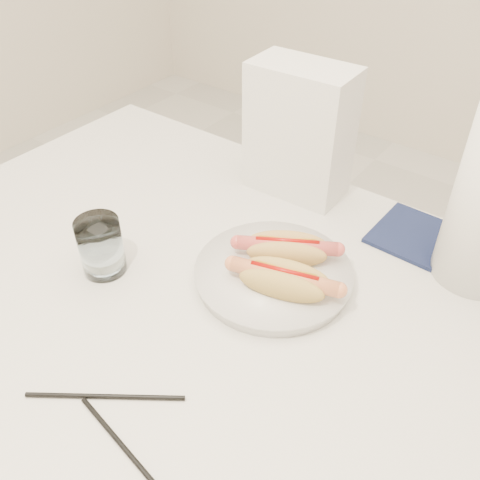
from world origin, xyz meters
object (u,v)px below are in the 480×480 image
Objects in this scene: plate at (273,275)px; water_glass at (101,246)px; hotdog_right at (284,280)px; napkin_box at (299,131)px; table at (215,319)px; hotdog_left at (287,249)px.

water_glass is (-0.23, -0.14, 0.04)m from plate.
water_glass reaches higher than hotdog_right.
plate is 0.97× the size of napkin_box.
napkin_box is at bearing 102.34° from hotdog_right.
table is 0.21m from water_glass.
table is 4.89× the size of napkin_box.
water_glass is (-0.27, -0.11, 0.01)m from hotdog_right.
plate reaches higher than table.
plate is 1.62× the size of hotdog_left.
table is 5.05× the size of plate.
table is at bearing -167.07° from hotdog_right.
water_glass is at bearing -108.91° from napkin_box.
napkin_box reaches higher than hotdog_right.
table is at bearing -126.21° from plate.
plate is at bearing 31.34° from water_glass.
hotdog_right is at bearing -36.53° from plate.
hotdog_left is 0.25m from napkin_box.
napkin_box is (-0.06, 0.32, 0.18)m from table.
plate is 0.05m from hotdog_right.
hotdog_right reaches higher than plate.
table is at bearing 19.76° from water_glass.
table is 0.16m from hotdog_left.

